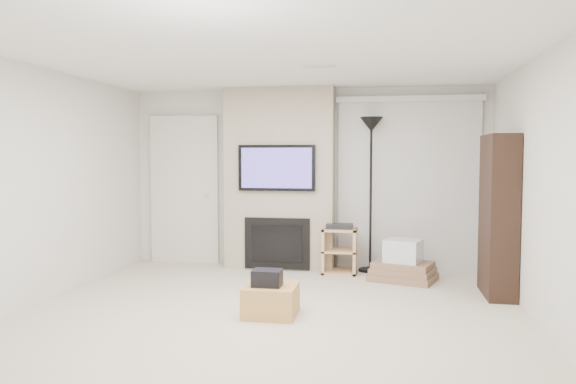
% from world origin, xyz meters
% --- Properties ---
extents(floor, '(5.00, 5.50, 0.00)m').
position_xyz_m(floor, '(0.00, 0.00, 0.00)').
color(floor, beige).
rests_on(floor, ground).
extents(ceiling, '(5.00, 5.50, 0.00)m').
position_xyz_m(ceiling, '(0.00, 0.00, 2.50)').
color(ceiling, white).
rests_on(ceiling, wall_back).
extents(wall_back, '(5.00, 0.00, 2.50)m').
position_xyz_m(wall_back, '(0.00, 2.75, 1.25)').
color(wall_back, silver).
rests_on(wall_back, ground).
extents(wall_front, '(5.00, 0.00, 2.50)m').
position_xyz_m(wall_front, '(0.00, -2.75, 1.25)').
color(wall_front, silver).
rests_on(wall_front, ground).
extents(wall_left, '(0.00, 5.50, 2.50)m').
position_xyz_m(wall_left, '(-2.50, 0.00, 1.25)').
color(wall_left, silver).
rests_on(wall_left, ground).
extents(wall_right, '(0.00, 5.50, 2.50)m').
position_xyz_m(wall_right, '(2.50, 0.00, 1.25)').
color(wall_right, silver).
rests_on(wall_right, ground).
extents(hvac_vent, '(0.35, 0.18, 0.01)m').
position_xyz_m(hvac_vent, '(0.40, 0.80, 2.50)').
color(hvac_vent, silver).
rests_on(hvac_vent, ceiling).
extents(ottoman, '(0.50, 0.50, 0.30)m').
position_xyz_m(ottoman, '(0.01, 0.20, 0.15)').
color(ottoman, tan).
rests_on(ottoman, floor).
extents(black_bag, '(0.28, 0.22, 0.16)m').
position_xyz_m(black_bag, '(-0.02, 0.16, 0.38)').
color(black_bag, black).
rests_on(black_bag, ottoman).
extents(fireplace_wall, '(1.50, 0.47, 2.50)m').
position_xyz_m(fireplace_wall, '(-0.35, 2.54, 1.24)').
color(fireplace_wall, tan).
rests_on(fireplace_wall, floor).
extents(entry_door, '(1.02, 0.11, 2.14)m').
position_xyz_m(entry_door, '(-1.80, 2.71, 1.05)').
color(entry_door, silver).
rests_on(entry_door, floor).
extents(vertical_blinds, '(1.98, 0.10, 2.37)m').
position_xyz_m(vertical_blinds, '(1.40, 2.70, 1.27)').
color(vertical_blinds, silver).
rests_on(vertical_blinds, floor).
extents(floor_lamp, '(0.31, 0.31, 2.08)m').
position_xyz_m(floor_lamp, '(0.90, 2.50, 1.64)').
color(floor_lamp, black).
rests_on(floor_lamp, floor).
extents(av_stand, '(0.45, 0.38, 0.66)m').
position_xyz_m(av_stand, '(0.50, 2.30, 0.35)').
color(av_stand, '#E0AC75').
rests_on(av_stand, floor).
extents(box_stack, '(0.91, 0.79, 0.52)m').
position_xyz_m(box_stack, '(1.33, 2.00, 0.20)').
color(box_stack, '#8C6A4F').
rests_on(box_stack, floor).
extents(bookshelf, '(0.30, 0.80, 1.80)m').
position_xyz_m(bookshelf, '(2.34, 1.42, 0.90)').
color(bookshelf, black).
rests_on(bookshelf, floor).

